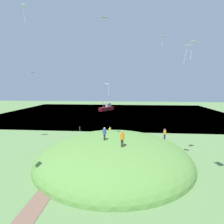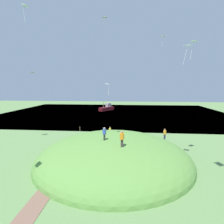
% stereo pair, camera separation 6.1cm
% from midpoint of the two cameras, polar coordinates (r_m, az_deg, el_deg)
% --- Properties ---
extents(ground_plane, '(160.00, 160.00, 0.00)m').
position_cam_midpoint_polar(ground_plane, '(35.60, -2.83, -7.58)').
color(ground_plane, '#60844B').
extents(lake_water, '(56.59, 80.00, 0.40)m').
position_cam_midpoint_polar(lake_water, '(66.35, 0.98, -0.37)').
color(lake_water, '#3A537A').
rests_on(lake_water, ground_plane).
extents(grass_hill, '(20.32, 20.09, 6.40)m').
position_cam_midpoint_polar(grass_hill, '(24.78, 0.61, -14.77)').
color(grass_hill, '#5B8D3F').
rests_on(grass_hill, ground_plane).
extents(boat_on_lake, '(7.39, 5.62, 3.51)m').
position_cam_midpoint_polar(boat_on_lake, '(72.34, -1.62, 1.23)').
color(boat_on_lake, '#520F16').
rests_on(boat_on_lake, lake_water).
extents(person_with_child, '(0.56, 0.56, 1.60)m').
position_cam_midpoint_polar(person_with_child, '(21.96, -2.36, -6.40)').
color(person_with_child, '#32302E').
rests_on(person_with_child, grass_hill).
extents(person_walking_path, '(0.55, 0.55, 1.83)m').
position_cam_midpoint_polar(person_walking_path, '(20.06, 3.25, -7.86)').
color(person_walking_path, '#3E3335').
rests_on(person_walking_path, grass_hill).
extents(person_near_shore, '(0.58, 0.58, 1.65)m').
position_cam_midpoint_polar(person_near_shore, '(28.97, 16.36, -6.35)').
color(person_near_shore, '#29264C').
rests_on(person_near_shore, grass_hill).
extents(person_on_hilltop, '(0.54, 0.54, 1.67)m').
position_cam_midpoint_polar(person_on_hilltop, '(35.91, -0.60, -5.72)').
color(person_on_hilltop, '#505349').
rests_on(person_on_hilltop, ground_plane).
extents(kite_1, '(0.81, 0.89, 2.11)m').
position_cam_midpoint_polar(kite_1, '(22.46, 22.67, 18.33)').
color(kite_1, white).
extents(kite_4, '(0.97, 1.04, 2.08)m').
position_cam_midpoint_polar(kite_4, '(24.77, 24.49, 19.25)').
color(kite_4, white).
extents(kite_5, '(0.79, 0.57, 2.03)m').
position_cam_midpoint_polar(kite_5, '(26.63, -25.71, 27.65)').
color(kite_5, white).
extents(kite_6, '(0.76, 1.03, 1.72)m').
position_cam_midpoint_polar(kite_6, '(35.68, 15.79, 21.91)').
color(kite_6, silver).
extents(kite_7, '(0.73, 0.57, 1.55)m').
position_cam_midpoint_polar(kite_7, '(23.18, -1.31, 8.50)').
color(kite_7, white).
extents(kite_8, '(1.05, 0.94, 1.39)m').
position_cam_midpoint_polar(kite_8, '(39.67, -23.79, 11.35)').
color(kite_8, silver).
extents(kite_11, '(0.73, 0.98, 1.38)m').
position_cam_midpoint_polar(kite_11, '(40.76, -2.29, 27.55)').
color(kite_11, white).
extents(mooring_post, '(0.14, 0.14, 1.03)m').
position_cam_midpoint_polar(mooring_post, '(39.87, -10.04, -5.21)').
color(mooring_post, '#4F3D2B').
rests_on(mooring_post, ground_plane).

